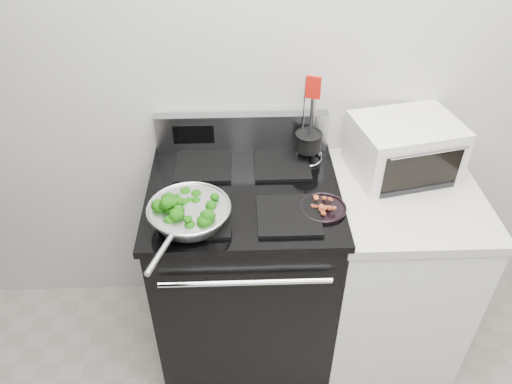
{
  "coord_description": "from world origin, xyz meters",
  "views": [
    {
      "loc": [
        -0.31,
        -0.19,
        2.2
      ],
      "look_at": [
        -0.25,
        1.36,
        0.98
      ],
      "focal_mm": 35.0,
      "sensor_mm": 36.0,
      "label": 1
    }
  ],
  "objects_px": {
    "utensil_holder": "(308,146)",
    "toaster_oven": "(404,148)",
    "gas_range": "(245,268)",
    "skillet": "(189,213)",
    "bacon_plate": "(323,206)"
  },
  "relations": [
    {
      "from": "utensil_holder",
      "to": "toaster_oven",
      "type": "relative_size",
      "value": 0.85
    },
    {
      "from": "gas_range",
      "to": "utensil_holder",
      "type": "xyz_separation_m",
      "value": [
        0.29,
        0.21,
        0.53
      ]
    },
    {
      "from": "utensil_holder",
      "to": "toaster_oven",
      "type": "bearing_deg",
      "value": 9.22
    },
    {
      "from": "utensil_holder",
      "to": "skillet",
      "type": "bearing_deg",
      "value": -122.81
    },
    {
      "from": "skillet",
      "to": "utensil_holder",
      "type": "bearing_deg",
      "value": 58.95
    },
    {
      "from": "toaster_oven",
      "to": "skillet",
      "type": "bearing_deg",
      "value": -170.86
    },
    {
      "from": "gas_range",
      "to": "utensil_holder",
      "type": "distance_m",
      "value": 0.64
    },
    {
      "from": "skillet",
      "to": "toaster_oven",
      "type": "relative_size",
      "value": 1.0
    },
    {
      "from": "skillet",
      "to": "utensil_holder",
      "type": "distance_m",
      "value": 0.64
    },
    {
      "from": "toaster_oven",
      "to": "gas_range",
      "type": "bearing_deg",
      "value": -179.92
    },
    {
      "from": "skillet",
      "to": "toaster_oven",
      "type": "height_order",
      "value": "toaster_oven"
    },
    {
      "from": "bacon_plate",
      "to": "toaster_oven",
      "type": "bearing_deg",
      "value": 37.0
    },
    {
      "from": "gas_range",
      "to": "skillet",
      "type": "distance_m",
      "value": 0.59
    },
    {
      "from": "gas_range",
      "to": "bacon_plate",
      "type": "xyz_separation_m",
      "value": [
        0.31,
        -0.13,
        0.48
      ]
    },
    {
      "from": "skillet",
      "to": "toaster_oven",
      "type": "bearing_deg",
      "value": 40.62
    }
  ]
}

